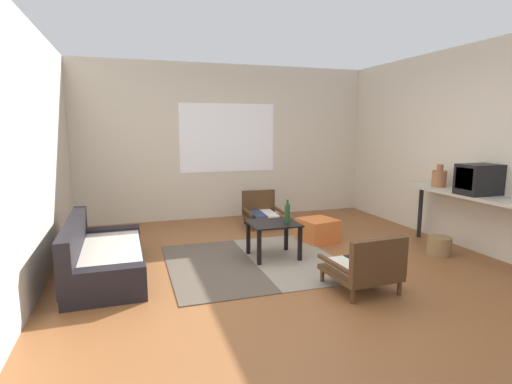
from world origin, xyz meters
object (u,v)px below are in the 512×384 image
Objects in this scene: console_shelf at (467,198)px; glass_bottle at (287,213)px; couch at (101,258)px; crt_television at (479,179)px; armchair_striped_foreground at (365,267)px; coffee_table at (274,230)px; wicker_basket at (439,246)px; clay_vase at (439,178)px; armchair_by_window at (262,211)px; ottoman_orange at (318,230)px.

console_shelf is 2.30m from glass_bottle.
crt_television reaches higher than couch.
armchair_striped_foreground is 2.09m from crt_television.
couch is at bearing 179.53° from coffee_table.
crt_television is 1.69× the size of glass_bottle.
crt_television is at bearing 15.05° from armchair_striped_foreground.
console_shelf reaches higher than wicker_basket.
clay_vase is at bearing -2.19° from coffee_table.
armchair_striped_foreground is (0.50, -1.26, -0.10)m from coffee_table.
wicker_basket is at bearing 168.65° from console_shelf.
console_shelf reaches higher than couch.
armchair_striped_foreground reaches higher than coffee_table.
glass_bottle is at bearing 165.65° from console_shelf.
coffee_table is 2.50m from console_shelf.
armchair_by_window reaches higher than coffee_table.
armchair_by_window is 2.74m from wicker_basket.
couch is 5.85× the size of wicker_basket.
console_shelf is 0.70m from wicker_basket.
armchair_striped_foreground is 1.40× the size of crt_television.
armchair_by_window is at bearing 132.06° from console_shelf.
ottoman_orange is 1.65× the size of glass_bottle.
console_shelf is at bearing -47.94° from armchair_by_window.
armchair_striped_foreground is at bearing -101.60° from ottoman_orange.
couch is 2.23m from glass_bottle.
wicker_basket is (1.69, -2.16, -0.12)m from armchair_by_window.
clay_vase reaches higher than glass_bottle.
coffee_table is at bearing 166.08° from console_shelf.
glass_bottle reaches higher than couch.
armchair_striped_foreground is 2.33m from clay_vase.
couch is at bearing -146.22° from armchair_by_window.
armchair_striped_foreground is at bearing -160.59° from console_shelf.
glass_bottle is at bearing -1.08° from couch.
clay_vase is (0.00, 0.66, -0.06)m from crt_television.
console_shelf reaches higher than armchair_by_window.
clay_vase reaches higher than ottoman_orange.
ottoman_orange is at bearing 37.42° from glass_bottle.
wicker_basket is (4.10, -0.55, -0.08)m from couch.
crt_television is (2.40, -0.75, 0.63)m from coffee_table.
crt_television reaches higher than console_shelf.
glass_bottle is (-0.33, 1.24, 0.31)m from armchair_striped_foreground.
crt_television is at bearing -18.15° from glass_bottle.
console_shelf is (4.42, -0.61, 0.53)m from couch.
armchair_striped_foreground is (2.53, -1.28, 0.06)m from couch.
armchair_by_window is at bearing 92.22° from armchair_striped_foreground.
couch reaches higher than ottoman_orange.
couch is 2.90× the size of coffee_table.
armchair_striped_foreground is 1.74m from wicker_basket.
couch is 3.64× the size of crt_television.
ottoman_orange is at bearing 140.51° from crt_television.
crt_television reaches higher than clay_vase.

